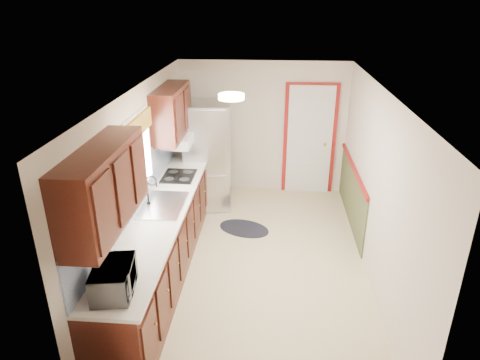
# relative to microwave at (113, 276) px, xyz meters

# --- Properties ---
(room_shell) EXTENTS (3.20, 5.20, 2.52)m
(room_shell) POSITION_rel_microwave_xyz_m (1.20, 1.95, 0.09)
(room_shell) COLOR beige
(room_shell) RESTS_ON ground
(kitchen_run) EXTENTS (0.63, 4.00, 2.20)m
(kitchen_run) POSITION_rel_microwave_xyz_m (-0.04, 1.66, -0.30)
(kitchen_run) COLOR #3A140D
(kitchen_run) RESTS_ON ground
(back_wall_trim) EXTENTS (1.12, 2.30, 2.08)m
(back_wall_trim) POSITION_rel_microwave_xyz_m (2.19, 4.16, -0.22)
(back_wall_trim) COLOR maroon
(back_wall_trim) RESTS_ON ground
(ceiling_fixture) EXTENTS (0.30, 0.30, 0.06)m
(ceiling_fixture) POSITION_rel_microwave_xyz_m (0.90, 1.75, 1.25)
(ceiling_fixture) COLOR #FFD88C
(ceiling_fixture) RESTS_ON room_shell
(microwave) EXTENTS (0.36, 0.54, 0.34)m
(microwave) POSITION_rel_microwave_xyz_m (0.00, 0.00, 0.00)
(microwave) COLOR white
(microwave) RESTS_ON kitchen_run
(refrigerator) EXTENTS (0.83, 0.80, 1.83)m
(refrigerator) POSITION_rel_microwave_xyz_m (0.30, 3.70, -0.20)
(refrigerator) COLOR #B7B7BC
(refrigerator) RESTS_ON ground
(rug) EXTENTS (0.95, 0.79, 0.01)m
(rug) POSITION_rel_microwave_xyz_m (0.97, 2.86, -1.10)
(rug) COLOR black
(rug) RESTS_ON ground
(cooktop) EXTENTS (0.46, 0.56, 0.02)m
(cooktop) POSITION_rel_microwave_xyz_m (0.01, 2.70, -0.16)
(cooktop) COLOR black
(cooktop) RESTS_ON kitchen_run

